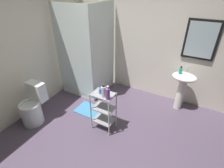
# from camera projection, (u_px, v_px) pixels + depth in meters

# --- Properties ---
(ground_plane) EXTENTS (4.20, 4.20, 0.02)m
(ground_plane) POSITION_uv_depth(u_px,v_px,m) (108.00, 143.00, 2.84)
(ground_plane) COLOR #54455A
(wall_back) EXTENTS (4.20, 0.14, 2.50)m
(wall_back) POSITION_uv_depth(u_px,v_px,m) (151.00, 40.00, 3.57)
(wall_back) COLOR silver
(wall_back) RESTS_ON ground_plane
(wall_left) EXTENTS (0.10, 4.20, 2.50)m
(wall_left) POSITION_uv_depth(u_px,v_px,m) (15.00, 53.00, 2.96)
(wall_left) COLOR silver
(wall_left) RESTS_ON ground_plane
(shower_stall) EXTENTS (0.92, 0.92, 2.00)m
(shower_stall) POSITION_uv_depth(u_px,v_px,m) (89.00, 73.00, 4.00)
(shower_stall) COLOR white
(shower_stall) RESTS_ON ground_plane
(pedestal_sink) EXTENTS (0.46, 0.37, 0.81)m
(pedestal_sink) POSITION_uv_depth(u_px,v_px,m) (183.00, 84.00, 3.33)
(pedestal_sink) COLOR white
(pedestal_sink) RESTS_ON ground_plane
(sink_faucet) EXTENTS (0.03, 0.03, 0.10)m
(sink_faucet) POSITION_uv_depth(u_px,v_px,m) (187.00, 69.00, 3.28)
(sink_faucet) COLOR silver
(sink_faucet) RESTS_ON pedestal_sink
(toilet) EXTENTS (0.37, 0.49, 0.76)m
(toilet) POSITION_uv_depth(u_px,v_px,m) (33.00, 107.00, 3.14)
(toilet) COLOR white
(toilet) RESTS_ON ground_plane
(storage_cart) EXTENTS (0.38, 0.28, 0.74)m
(storage_cart) POSITION_uv_depth(u_px,v_px,m) (104.00, 108.00, 2.92)
(storage_cart) COLOR silver
(storage_cart) RESTS_ON ground_plane
(hand_soap_bottle) EXTENTS (0.06, 0.06, 0.15)m
(hand_soap_bottle) POSITION_uv_depth(u_px,v_px,m) (181.00, 70.00, 3.19)
(hand_soap_bottle) COLOR #2DBC99
(hand_soap_bottle) RESTS_ON pedestal_sink
(conditioner_bottle_purple) EXTENTS (0.07, 0.07, 0.24)m
(conditioner_bottle_purple) POSITION_uv_depth(u_px,v_px,m) (108.00, 94.00, 2.59)
(conditioner_bottle_purple) COLOR #7D4DAC
(conditioner_bottle_purple) RESTS_ON storage_cart
(lotion_bottle_white) EXTENTS (0.07, 0.07, 0.23)m
(lotion_bottle_white) POSITION_uv_depth(u_px,v_px,m) (104.00, 91.00, 2.64)
(lotion_bottle_white) COLOR white
(lotion_bottle_white) RESTS_ON storage_cart
(rinse_cup) EXTENTS (0.07, 0.07, 0.09)m
(rinse_cup) POSITION_uv_depth(u_px,v_px,m) (101.00, 91.00, 2.76)
(rinse_cup) COLOR #3870B2
(rinse_cup) RESTS_ON storage_cart
(bath_mat) EXTENTS (0.60, 0.40, 0.02)m
(bath_mat) POSITION_uv_depth(u_px,v_px,m) (90.00, 110.00, 3.53)
(bath_mat) COLOR teal
(bath_mat) RESTS_ON ground_plane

